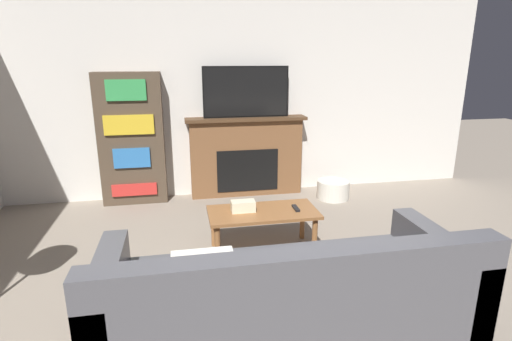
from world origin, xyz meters
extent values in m
cube|color=silver|center=(0.00, 3.83, 1.35)|extent=(6.77, 0.06, 2.70)
cube|color=brown|center=(0.16, 3.69, 0.50)|extent=(1.46, 0.22, 1.00)
cube|color=black|center=(0.16, 3.58, 0.36)|extent=(0.80, 0.01, 0.55)
cube|color=#4C331E|center=(0.16, 3.67, 1.02)|extent=(1.56, 0.28, 0.04)
cube|color=black|center=(0.16, 3.67, 1.36)|extent=(1.09, 0.03, 0.64)
cube|color=black|center=(0.16, 3.66, 1.36)|extent=(1.05, 0.01, 0.60)
cube|color=#4C4C51|center=(-0.08, 0.84, 0.20)|extent=(2.34, 0.97, 0.41)
cube|color=#4C4C51|center=(-0.08, 0.44, 0.61)|extent=(2.34, 0.16, 0.40)
cube|color=#4C4C51|center=(-1.16, 0.84, 0.31)|extent=(0.16, 0.97, 0.63)
cube|color=#4C4C51|center=(1.01, 0.84, 0.31)|extent=(0.16, 0.97, 0.63)
cube|color=silver|center=(-0.60, 0.74, 0.55)|extent=(0.36, 0.14, 0.28)
cube|color=brown|center=(0.03, 2.03, 0.39)|extent=(1.02, 0.50, 0.03)
cylinder|color=brown|center=(-0.42, 1.85, 0.19)|extent=(0.05, 0.05, 0.37)
cylinder|color=brown|center=(0.48, 1.85, 0.19)|extent=(0.05, 0.05, 0.37)
cylinder|color=brown|center=(-0.42, 2.22, 0.19)|extent=(0.05, 0.05, 0.37)
cylinder|color=brown|center=(0.48, 2.22, 0.19)|extent=(0.05, 0.05, 0.37)
cube|color=beige|center=(-0.15, 2.06, 0.45)|extent=(0.22, 0.12, 0.10)
cube|color=black|center=(0.34, 2.01, 0.41)|extent=(0.04, 0.15, 0.02)
cube|color=#4C3D2D|center=(-1.28, 3.67, 0.81)|extent=(0.78, 0.26, 1.62)
cube|color=red|center=(-1.28, 3.53, 0.20)|extent=(0.54, 0.03, 0.15)
cube|color=#2D70B7|center=(-1.28, 3.53, 0.61)|extent=(0.43, 0.03, 0.24)
cube|color=gold|center=(-1.28, 3.53, 1.01)|extent=(0.58, 0.03, 0.23)
cube|color=green|center=(-1.28, 3.53, 1.42)|extent=(0.45, 0.03, 0.24)
cylinder|color=silver|center=(1.24, 3.30, 0.12)|extent=(0.42, 0.42, 0.24)
camera|label=1|loc=(-0.69, -1.36, 1.78)|focal=28.00mm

